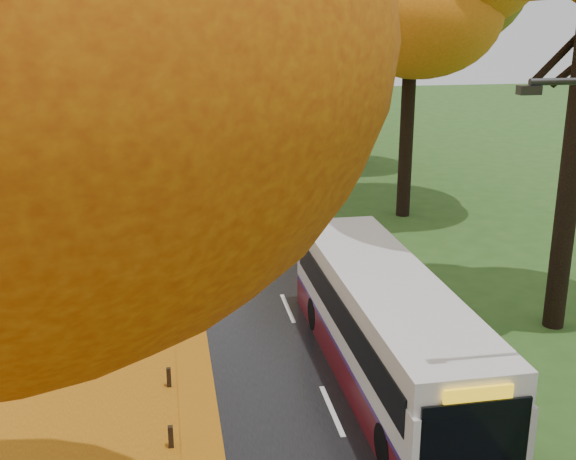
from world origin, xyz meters
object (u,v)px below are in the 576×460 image
object	(u,v)px
streetlamp_mid	(328,104)
car_white	(191,173)
bus	(385,326)
car_silver	(186,152)
car_dark	(179,126)
streetlamp_far	(262,66)

from	to	relation	value
streetlamp_mid	car_white	xyz separation A→B (m)	(-6.19, 4.11, -3.90)
bus	car_silver	bearing A→B (deg)	97.55
car_white	car_dark	distance (m)	16.16
car_silver	car_dark	size ratio (longest dim) A/B	0.92
streetlamp_mid	car_dark	distance (m)	21.61
streetlamp_far	car_silver	size ratio (longest dim) A/B	1.93
bus	car_dark	world-z (taller)	bus
streetlamp_mid	car_dark	bearing A→B (deg)	107.25
streetlamp_mid	car_silver	world-z (taller)	streetlamp_mid
streetlamp_far	car_silver	bearing A→B (deg)	-117.97
car_silver	car_dark	bearing A→B (deg)	73.64
bus	car_dark	size ratio (longest dim) A/B	2.32
streetlamp_far	bus	bearing A→B (deg)	-93.43
bus	car_white	size ratio (longest dim) A/B	2.30
bus	car_silver	world-z (taller)	bus
streetlamp_far	car_white	distance (m)	19.32
bus	car_dark	bearing A→B (deg)	95.52
streetlamp_far	car_white	bearing A→B (deg)	-109.09
car_white	car_silver	xyz separation A→B (m)	(-0.01, 6.21, -0.09)
streetlamp_far	bus	distance (m)	38.93
streetlamp_far	bus	world-z (taller)	streetlamp_far
streetlamp_mid	car_dark	world-z (taller)	streetlamp_mid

